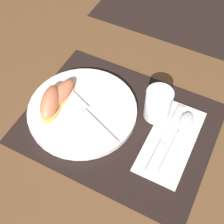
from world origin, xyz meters
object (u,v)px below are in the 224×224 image
(spoon, at_px, (182,130))
(fork, at_px, (86,113))
(juice_glass, at_px, (158,106))
(citrus_wedge_0, at_px, (58,96))
(plate, at_px, (82,110))
(citrus_wedge_1, at_px, (50,103))
(knife, at_px, (165,139))

(spoon, distance_m, fork, 0.23)
(juice_glass, relative_size, fork, 0.45)
(citrus_wedge_0, bearing_deg, plate, 2.87)
(citrus_wedge_1, bearing_deg, knife, 9.99)
(plate, height_order, fork, fork)
(spoon, relative_size, fork, 0.98)
(juice_glass, height_order, citrus_wedge_1, juice_glass)
(juice_glass, height_order, knife, juice_glass)
(plate, bearing_deg, knife, 4.82)
(juice_glass, xyz_separation_m, citrus_wedge_1, (-0.23, -0.11, -0.00))
(fork, relative_size, citrus_wedge_0, 1.48)
(fork, bearing_deg, citrus_wedge_0, 175.39)
(juice_glass, xyz_separation_m, spoon, (0.07, -0.02, -0.03))
(spoon, relative_size, citrus_wedge_1, 1.66)
(juice_glass, relative_size, knife, 0.41)
(juice_glass, relative_size, citrus_wedge_0, 0.66)
(citrus_wedge_0, bearing_deg, spoon, 11.47)
(spoon, height_order, fork, fork)
(plate, distance_m, fork, 0.02)
(plate, relative_size, spoon, 1.45)
(juice_glass, height_order, citrus_wedge_0, juice_glass)
(knife, relative_size, citrus_wedge_0, 1.59)
(juice_glass, bearing_deg, citrus_wedge_1, -155.08)
(knife, distance_m, citrus_wedge_0, 0.28)
(knife, height_order, citrus_wedge_1, citrus_wedge_1)
(fork, relative_size, citrus_wedge_1, 1.69)
(plate, height_order, spoon, plate)
(plate, relative_size, fork, 1.42)
(knife, bearing_deg, citrus_wedge_1, -170.01)
(citrus_wedge_0, bearing_deg, citrus_wedge_1, -96.37)
(plate, bearing_deg, spoon, 13.75)
(spoon, bearing_deg, fork, -162.96)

